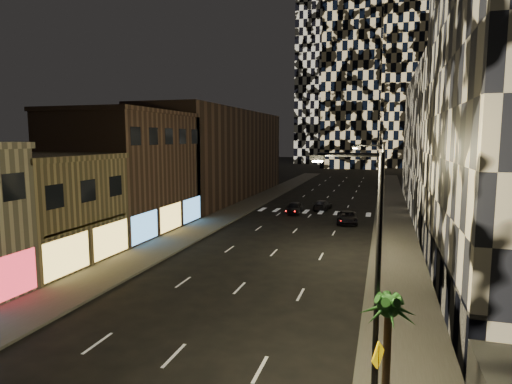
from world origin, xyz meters
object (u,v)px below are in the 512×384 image
Objects in this scene: car_dark_midlane at (294,208)px; ped_sign at (377,368)px; streetlight_near at (371,260)px; car_dark_rightlane at (347,217)px; streetlight_far at (379,192)px; car_dark_oncoming at (323,205)px; palm_tree at (388,315)px.

car_dark_midlane is 1.49× the size of ped_sign.
streetlight_near is 3.06× the size of ped_sign.
car_dark_rightlane is at bearing 95.94° from streetlight_near.
car_dark_oncoming is (-7.45, 22.03, -4.70)m from streetlight_far.
ped_sign is (10.91, -39.53, 1.43)m from car_dark_midlane.
streetlight_near reaches higher than car_dark_rightlane.
streetlight_near is 1.85× the size of car_dark_rightlane.
car_dark_rightlane is 1.16× the size of palm_tree.
streetlight_near is 2.15× the size of palm_tree.
car_dark_midlane is at bearing 106.23° from palm_tree.
streetlight_near is 1.00× the size of streetlight_far.
car_dark_midlane is at bearing 58.48° from car_dark_oncoming.
palm_tree reaches higher than car_dark_oncoming.
car_dark_midlane reaches higher than car_dark_rightlane.
car_dark_oncoming is 1.08× the size of palm_tree.
ped_sign is at bearing -89.31° from car_dark_rightlane.
car_dark_rightlane is 34.35m from palm_tree.
palm_tree is (8.09, -42.48, 2.95)m from car_dark_oncoming.
car_dark_midlane is 1.04× the size of palm_tree.
palm_tree reaches higher than car_dark_midlane.
car_dark_oncoming is 44.22m from ped_sign.
streetlight_near is 3.52m from ped_sign.
ped_sign is 1.78m from palm_tree.
car_dark_midlane is 8.41m from car_dark_rightlane.
car_dark_midlane reaches higher than car_dark_oncoming.
ped_sign reaches higher than car_dark_rightlane.
streetlight_near reaches higher than car_dark_midlane.
streetlight_near is at bearing 106.71° from car_dark_oncoming.
ped_sign is at bearing -89.07° from streetlight_far.
car_dark_midlane is at bearing 126.51° from ped_sign.
palm_tree is at bearing -88.63° from car_dark_rightlane.
ped_sign is at bearing -75.60° from car_dark_midlane.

